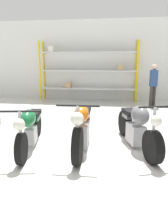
{
  "coord_description": "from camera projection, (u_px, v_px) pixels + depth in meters",
  "views": [
    {
      "loc": [
        0.65,
        -4.1,
        1.75
      ],
      "look_at": [
        0.0,
        0.4,
        0.7
      ],
      "focal_mm": 35.0,
      "sensor_mm": 36.0,
      "label": 1
    }
  ],
  "objects": [
    {
      "name": "ground_plane",
      "position": [
        81.0,
        150.0,
        4.44
      ],
      "size": [
        30.0,
        30.0,
        0.0
      ],
      "primitive_type": "plane",
      "color": "silver"
    },
    {
      "name": "back_wall",
      "position": [
        102.0,
        61.0,
        10.0
      ],
      "size": [
        30.0,
        0.08,
        3.6
      ],
      "color": "white",
      "rests_on": "ground_plane"
    },
    {
      "name": "shelving_rack",
      "position": [
        87.0,
        71.0,
        9.83
      ],
      "size": [
        4.39,
        0.63,
        2.65
      ],
      "color": "yellow",
      "rests_on": "ground_plane"
    },
    {
      "name": "motorcycle_green",
      "position": [
        30.0,
        126.0,
        4.47
      ],
      "size": [
        0.73,
        2.06,
        0.95
      ],
      "rotation": [
        0.0,
        0.0,
        -1.4
      ],
      "color": "black",
      "rests_on": "ground_plane"
    },
    {
      "name": "motorcycle_orange",
      "position": [
        82.0,
        127.0,
        4.4
      ],
      "size": [
        0.73,
        2.08,
        1.05
      ],
      "rotation": [
        0.0,
        0.0,
        -1.53
      ],
      "color": "black",
      "rests_on": "ground_plane"
    },
    {
      "name": "motorcycle_grey",
      "position": [
        137.0,
        127.0,
        4.5
      ],
      "size": [
        0.84,
        2.08,
        1.02
      ],
      "rotation": [
        0.0,
        0.0,
        -1.29
      ],
      "color": "black",
      "rests_on": "ground_plane"
    },
    {
      "name": "person_browsing",
      "position": [
        153.0,
        82.0,
        8.62
      ],
      "size": [
        0.45,
        0.45,
        1.65
      ],
      "rotation": [
        0.0,
        0.0,
        2.32
      ],
      "color": "#38332D",
      "rests_on": "ground_plane"
    }
  ]
}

